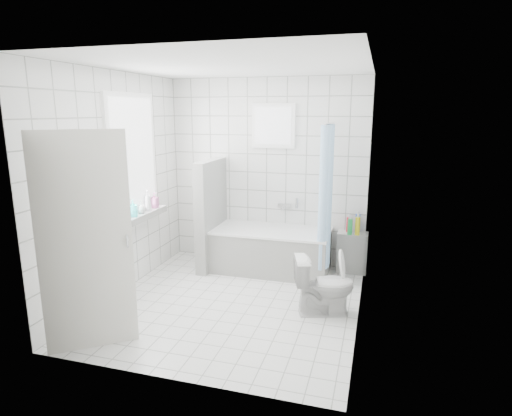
% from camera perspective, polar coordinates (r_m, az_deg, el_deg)
% --- Properties ---
extents(ground, '(3.00, 3.00, 0.00)m').
position_cam_1_polar(ground, '(5.03, -3.13, -12.48)').
color(ground, white).
rests_on(ground, ground).
extents(ceiling, '(3.00, 3.00, 0.00)m').
position_cam_1_polar(ceiling, '(4.57, -3.55, 18.46)').
color(ceiling, white).
rests_on(ceiling, ground).
extents(wall_back, '(2.80, 0.02, 2.60)m').
position_cam_1_polar(wall_back, '(6.04, 1.42, 4.74)').
color(wall_back, white).
rests_on(wall_back, ground).
extents(wall_front, '(2.80, 0.02, 2.60)m').
position_cam_1_polar(wall_front, '(3.29, -12.07, -2.41)').
color(wall_front, white).
rests_on(wall_front, ground).
extents(wall_left, '(0.02, 3.00, 2.60)m').
position_cam_1_polar(wall_left, '(5.26, -17.89, 2.91)').
color(wall_left, white).
rests_on(wall_left, ground).
extents(wall_right, '(0.02, 3.00, 2.60)m').
position_cam_1_polar(wall_right, '(4.37, 14.25, 1.23)').
color(wall_right, white).
rests_on(wall_right, ground).
extents(window_left, '(0.01, 0.90, 1.40)m').
position_cam_1_polar(window_left, '(5.44, -15.95, 6.54)').
color(window_left, white).
rests_on(window_left, wall_left).
extents(window_back, '(0.50, 0.01, 0.50)m').
position_cam_1_polar(window_back, '(5.92, 2.30, 10.88)').
color(window_back, white).
rests_on(window_back, wall_back).
extents(window_sill, '(0.18, 1.02, 0.08)m').
position_cam_1_polar(window_sill, '(5.54, -15.09, -1.08)').
color(window_sill, white).
rests_on(window_sill, wall_left).
extents(door, '(0.66, 0.52, 2.00)m').
position_cam_1_polar(door, '(4.08, -21.77, -4.46)').
color(door, silver).
rests_on(door, ground).
extents(bathtub, '(1.57, 0.77, 0.58)m').
position_cam_1_polar(bathtub, '(5.88, 2.07, -5.62)').
color(bathtub, white).
rests_on(bathtub, ground).
extents(partition_wall, '(0.15, 0.85, 1.50)m').
position_cam_1_polar(partition_wall, '(5.96, -5.98, -0.82)').
color(partition_wall, white).
rests_on(partition_wall, ground).
extents(tiled_ledge, '(0.40, 0.24, 0.55)m').
position_cam_1_polar(tiled_ledge, '(5.98, 12.68, -5.78)').
color(tiled_ledge, white).
rests_on(tiled_ledge, ground).
extents(toilet, '(0.71, 0.53, 0.64)m').
position_cam_1_polar(toilet, '(4.72, 9.04, -10.15)').
color(toilet, white).
rests_on(toilet, ground).
extents(curtain_rod, '(0.02, 0.80, 0.02)m').
position_cam_1_polar(curtain_rod, '(5.43, 9.76, 11.07)').
color(curtain_rod, silver).
rests_on(curtain_rod, wall_back).
extents(shower_curtain, '(0.14, 0.48, 1.78)m').
position_cam_1_polar(shower_curtain, '(5.40, 9.24, 1.44)').
color(shower_curtain, '#4E9FE6').
rests_on(shower_curtain, curtain_rod).
extents(tub_faucet, '(0.18, 0.06, 0.06)m').
position_cam_1_polar(tub_faucet, '(6.02, 3.81, 0.33)').
color(tub_faucet, silver).
rests_on(tub_faucet, wall_back).
extents(sill_bottles, '(0.15, 0.80, 0.28)m').
position_cam_1_polar(sill_bottles, '(5.48, -15.28, 0.41)').
color(sill_bottles, '#B95C95').
rests_on(sill_bottles, window_sill).
extents(ledge_bottles, '(0.19, 0.19, 0.25)m').
position_cam_1_polar(ledge_bottles, '(5.84, 12.91, -2.24)').
color(ledge_bottles, green).
rests_on(ledge_bottles, tiled_ledge).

